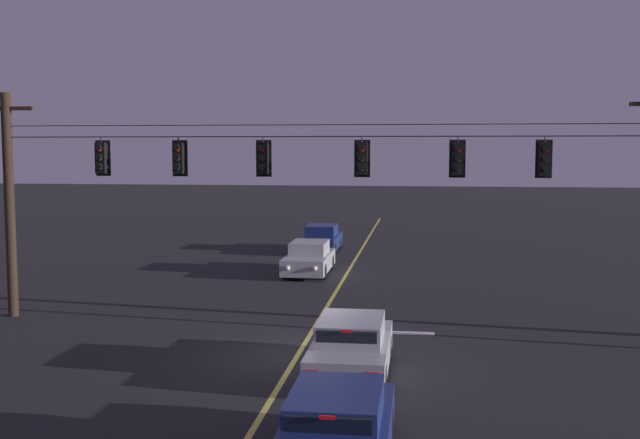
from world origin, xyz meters
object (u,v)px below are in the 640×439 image
traffic_light_right_inner (362,158)px  car_oncoming_lead (309,259)px  traffic_light_leftmost (101,158)px  traffic_light_centre (263,158)px  traffic_light_left_inner (178,158)px  traffic_light_far_right (545,159)px  car_waiting_second_near (336,432)px  car_waiting_near_lane (351,348)px  traffic_light_rightmost (458,159)px  car_oncoming_trailing (321,239)px

traffic_light_right_inner → car_oncoming_lead: size_ratio=0.28×
traffic_light_leftmost → traffic_light_centre: size_ratio=1.00×
traffic_light_leftmost → traffic_light_left_inner: (2.50, 0.00, 0.00)m
traffic_light_leftmost → traffic_light_far_right: bearing=0.0°
traffic_light_left_inner → car_oncoming_lead: bearing=74.7°
traffic_light_right_inner → car_waiting_second_near: 11.29m
car_waiting_near_lane → car_oncoming_lead: 14.86m
traffic_light_far_right → traffic_light_rightmost: bearing=180.0°
car_waiting_near_lane → car_oncoming_trailing: bearing=99.4°
traffic_light_right_inner → car_waiting_second_near: bearing=-87.8°
traffic_light_leftmost → traffic_light_far_right: same height
traffic_light_leftmost → traffic_light_left_inner: same height
car_oncoming_lead → traffic_light_leftmost: bearing=-118.1°
traffic_light_left_inner → car_waiting_near_lane: 8.81m
traffic_light_leftmost → car_oncoming_lead: size_ratio=0.28×
traffic_light_centre → car_waiting_near_lane: traffic_light_centre is taller
traffic_light_far_right → traffic_light_left_inner: bearing=180.0°
traffic_light_left_inner → traffic_light_far_right: (10.96, 0.00, 0.00)m
traffic_light_leftmost → car_oncoming_trailing: bearing=74.2°
traffic_light_centre → traffic_light_leftmost: bearing=180.0°
traffic_light_rightmost → car_oncoming_trailing: traffic_light_rightmost is taller
traffic_light_rightmost → traffic_light_far_right: size_ratio=1.00×
traffic_light_leftmost → car_oncoming_lead: traffic_light_leftmost is taller
traffic_light_left_inner → car_waiting_second_near: bearing=-59.6°
car_waiting_near_lane → car_waiting_second_near: bearing=-87.3°
traffic_light_centre → car_oncoming_trailing: (-0.41, 16.72, -4.47)m
car_oncoming_lead → traffic_light_centre: bearing=-89.9°
traffic_light_far_right → car_waiting_near_lane: 8.38m
traffic_light_right_inner → car_waiting_near_lane: (0.15, -4.88, -4.47)m
traffic_light_centre → traffic_light_far_right: 8.31m
traffic_light_left_inner → traffic_light_rightmost: same height
car_waiting_second_near → traffic_light_left_inner: bearing=120.4°
traffic_light_centre → traffic_light_rightmost: same height
traffic_light_rightmost → car_waiting_second_near: bearing=-103.1°
traffic_light_rightmost → traffic_light_far_right: bearing=0.0°
traffic_light_centre → traffic_light_rightmost: bearing=0.0°
traffic_light_left_inner → traffic_light_leftmost: bearing=180.0°
car_oncoming_lead → car_waiting_second_near: size_ratio=1.02×
car_waiting_near_lane → car_oncoming_lead: bearing=102.4°
traffic_light_far_right → car_oncoming_trailing: traffic_light_far_right is taller
traffic_light_far_right → car_oncoming_trailing: size_ratio=0.28×
traffic_light_leftmost → traffic_light_left_inner: 2.50m
traffic_light_right_inner → car_oncoming_lead: bearing=107.4°
traffic_light_leftmost → traffic_light_centre: 5.15m
traffic_light_centre → traffic_light_rightmost: 5.83m
traffic_light_left_inner → traffic_light_rightmost: bearing=0.0°
traffic_light_right_inner → car_waiting_near_lane: 6.62m
traffic_light_centre → car_waiting_second_near: size_ratio=0.28×
traffic_light_rightmost → car_waiting_second_near: traffic_light_rightmost is taller
car_waiting_near_lane → car_oncoming_trailing: size_ratio=0.98×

